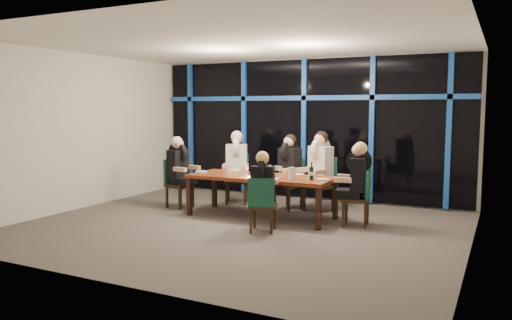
# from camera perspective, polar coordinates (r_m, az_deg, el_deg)

# --- Properties ---
(room) EXTENTS (7.04, 7.00, 3.02)m
(room) POSITION_cam_1_polar(r_m,az_deg,el_deg) (8.07, -1.92, 6.50)
(room) COLOR #5C5651
(room) RESTS_ON ground
(window_wall) EXTENTS (6.86, 0.43, 2.94)m
(window_wall) POSITION_cam_1_polar(r_m,az_deg,el_deg) (10.75, 5.66, 3.82)
(window_wall) COLOR black
(window_wall) RESTS_ON ground
(dining_table) EXTENTS (2.60, 1.00, 0.75)m
(dining_table) POSITION_cam_1_polar(r_m,az_deg,el_deg) (8.88, 0.58, -2.24)
(dining_table) COLOR brown
(dining_table) RESTS_ON ground
(chair_far_left) EXTENTS (0.62, 0.62, 1.01)m
(chair_far_left) POSITION_cam_1_polar(r_m,az_deg,el_deg) (10.28, -2.18, -1.77)
(chair_far_left) COLOR black
(chair_far_left) RESTS_ON ground
(chair_far_mid) EXTENTS (0.58, 0.58, 0.99)m
(chair_far_mid) POSITION_cam_1_polar(r_m,az_deg,el_deg) (9.71, 4.04, -2.32)
(chair_far_mid) COLOR black
(chair_far_mid) RESTS_ON ground
(chair_far_right) EXTENTS (0.63, 0.63, 1.04)m
(chair_far_right) POSITION_cam_1_polar(r_m,az_deg,el_deg) (9.52, 7.57, -2.36)
(chair_far_right) COLOR black
(chair_far_right) RESTS_ON ground
(chair_end_left) EXTENTS (0.50, 0.50, 0.95)m
(chair_end_left) POSITION_cam_1_polar(r_m,az_deg,el_deg) (9.92, -9.08, -2.32)
(chair_end_left) COLOR black
(chair_end_left) RESTS_ON ground
(chair_end_right) EXTENTS (0.50, 0.50, 0.95)m
(chair_end_right) POSITION_cam_1_polar(r_m,az_deg,el_deg) (8.39, 11.93, -3.88)
(chair_end_right) COLOR black
(chair_end_right) RESTS_ON ground
(chair_near_mid) EXTENTS (0.50, 0.50, 0.87)m
(chair_near_mid) POSITION_cam_1_polar(r_m,az_deg,el_deg) (7.82, 0.70, -4.81)
(chair_near_mid) COLOR black
(chair_near_mid) RESTS_ON ground
(diner_far_left) EXTENTS (0.63, 0.69, 0.99)m
(diner_far_left) POSITION_cam_1_polar(r_m,az_deg,el_deg) (10.15, -2.24, 0.40)
(diner_far_left) COLOR beige
(diner_far_left) RESTS_ON ground
(diner_far_mid) EXTENTS (0.59, 0.67, 0.96)m
(diner_far_mid) POSITION_cam_1_polar(r_m,az_deg,el_deg) (9.60, 3.72, -0.06)
(diner_far_mid) COLOR black
(diner_far_mid) RESTS_ON ground
(diner_far_right) EXTENTS (0.65, 0.71, 1.01)m
(diner_far_right) POSITION_cam_1_polar(r_m,az_deg,el_deg) (9.41, 7.24, 0.05)
(diner_far_right) COLOR beige
(diner_far_right) RESTS_ON ground
(diner_end_left) EXTENTS (0.62, 0.51, 0.93)m
(diner_end_left) POSITION_cam_1_polar(r_m,az_deg,el_deg) (9.82, -8.77, -0.18)
(diner_end_left) COLOR black
(diner_end_left) RESTS_ON ground
(diner_end_right) EXTENTS (0.63, 0.51, 0.93)m
(diner_end_right) POSITION_cam_1_polar(r_m,az_deg,el_deg) (8.35, 11.43, -1.30)
(diner_end_right) COLOR black
(diner_end_right) RESTS_ON ground
(diner_near_mid) EXTENTS (0.51, 0.59, 0.85)m
(diner_near_mid) POSITION_cam_1_polar(r_m,az_deg,el_deg) (7.84, 0.79, -2.20)
(diner_near_mid) COLOR black
(diner_near_mid) RESTS_ON ground
(plate_far_left) EXTENTS (0.24, 0.24, 0.01)m
(plate_far_left) POSITION_cam_1_polar(r_m,az_deg,el_deg) (9.61, -2.56, -1.16)
(plate_far_left) COLOR white
(plate_far_left) RESTS_ON dining_table
(plate_far_mid) EXTENTS (0.24, 0.24, 0.01)m
(plate_far_mid) POSITION_cam_1_polar(r_m,az_deg,el_deg) (9.21, 1.37, -1.47)
(plate_far_mid) COLOR white
(plate_far_mid) RESTS_ON dining_table
(plate_far_right) EXTENTS (0.24, 0.24, 0.01)m
(plate_far_right) POSITION_cam_1_polar(r_m,az_deg,el_deg) (9.03, 4.80, -1.64)
(plate_far_right) COLOR white
(plate_far_right) RESTS_ON dining_table
(plate_end_left) EXTENTS (0.24, 0.24, 0.01)m
(plate_end_left) POSITION_cam_1_polar(r_m,az_deg,el_deg) (9.46, -6.27, -1.31)
(plate_end_left) COLOR white
(plate_end_left) RESTS_ON dining_table
(plate_end_right) EXTENTS (0.24, 0.24, 0.01)m
(plate_end_right) POSITION_cam_1_polar(r_m,az_deg,el_deg) (8.45, 7.61, -2.20)
(plate_end_right) COLOR white
(plate_end_right) RESTS_ON dining_table
(plate_near_mid) EXTENTS (0.24, 0.24, 0.01)m
(plate_near_mid) POSITION_cam_1_polar(r_m,az_deg,el_deg) (8.40, 1.44, -2.20)
(plate_near_mid) COLOR white
(plate_near_mid) RESTS_ON dining_table
(wine_bottle) EXTENTS (0.07, 0.07, 0.30)m
(wine_bottle) POSITION_cam_1_polar(r_m,az_deg,el_deg) (8.37, 6.36, -1.51)
(wine_bottle) COLOR black
(wine_bottle) RESTS_ON dining_table
(water_pitcher) EXTENTS (0.13, 0.11, 0.21)m
(water_pitcher) POSITION_cam_1_polar(r_m,az_deg,el_deg) (8.40, 4.11, -1.54)
(water_pitcher) COLOR silver
(water_pitcher) RESTS_ON dining_table
(tea_light) EXTENTS (0.05, 0.05, 0.03)m
(tea_light) POSITION_cam_1_polar(r_m,az_deg,el_deg) (8.62, -0.81, -1.94)
(tea_light) COLOR #FFA94C
(tea_light) RESTS_ON dining_table
(wine_glass_a) EXTENTS (0.07, 0.07, 0.17)m
(wine_glass_a) POSITION_cam_1_polar(r_m,az_deg,el_deg) (8.89, -1.07, -0.99)
(wine_glass_a) COLOR silver
(wine_glass_a) RESTS_ON dining_table
(wine_glass_b) EXTENTS (0.07, 0.07, 0.17)m
(wine_glass_b) POSITION_cam_1_polar(r_m,az_deg,el_deg) (8.99, 1.57, -0.89)
(wine_glass_b) COLOR white
(wine_glass_b) RESTS_ON dining_table
(wine_glass_c) EXTENTS (0.07, 0.07, 0.19)m
(wine_glass_c) POSITION_cam_1_polar(r_m,az_deg,el_deg) (8.68, 2.76, -1.06)
(wine_glass_c) COLOR white
(wine_glass_c) RESTS_ON dining_table
(wine_glass_d) EXTENTS (0.07, 0.07, 0.19)m
(wine_glass_d) POSITION_cam_1_polar(r_m,az_deg,el_deg) (9.21, -3.05, -0.64)
(wine_glass_d) COLOR silver
(wine_glass_d) RESTS_ON dining_table
(wine_glass_e) EXTENTS (0.08, 0.08, 0.20)m
(wine_glass_e) POSITION_cam_1_polar(r_m,az_deg,el_deg) (8.59, 6.12, -1.13)
(wine_glass_e) COLOR silver
(wine_glass_e) RESTS_ON dining_table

